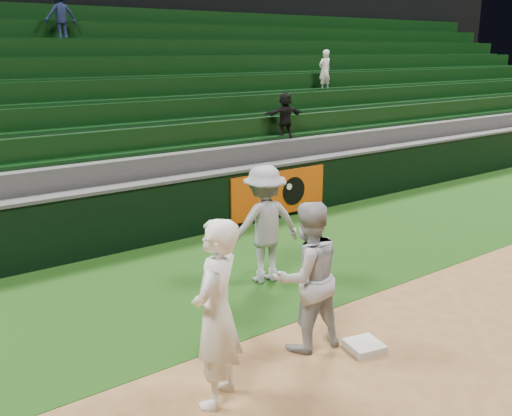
{
  "coord_description": "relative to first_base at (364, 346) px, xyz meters",
  "views": [
    {
      "loc": [
        -4.78,
        -4.62,
        3.7
      ],
      "look_at": [
        0.34,
        2.3,
        1.3
      ],
      "focal_mm": 40.0,
      "sensor_mm": 36.0,
      "label": 1
    }
  ],
  "objects": [
    {
      "name": "ground",
      "position": [
        -0.22,
        0.2,
        -0.05
      ],
      "size": [
        70.0,
        70.0,
        0.0
      ],
      "primitive_type": "plane",
      "color": "brown",
      "rests_on": "ground"
    },
    {
      "name": "first_baseman",
      "position": [
        -2.1,
        0.2,
        0.99
      ],
      "size": [
        0.9,
        0.83,
        2.07
      ],
      "primitive_type": "imported",
      "rotation": [
        0.0,
        0.0,
        3.74
      ],
      "color": "white",
      "rests_on": "ground"
    },
    {
      "name": "first_base",
      "position": [
        0.0,
        0.0,
        0.0
      ],
      "size": [
        0.5,
        0.5,
        0.09
      ],
      "primitive_type": "cube",
      "rotation": [
        0.0,
        0.0,
        -0.21
      ],
      "color": "silver",
      "rests_on": "ground"
    },
    {
      "name": "foul_grass",
      "position": [
        -0.22,
        3.2,
        -0.04
      ],
      "size": [
        36.0,
        4.2,
        0.01
      ],
      "primitive_type": "cube",
      "color": "black",
      "rests_on": "ground"
    },
    {
      "name": "stadium_seating",
      "position": [
        -0.22,
        9.17,
        1.65
      ],
      "size": [
        36.0,
        5.95,
        5.15
      ],
      "color": "#38383A",
      "rests_on": "ground"
    },
    {
      "name": "field_wall",
      "position": [
        -0.19,
        5.4,
        0.59
      ],
      "size": [
        36.0,
        0.45,
        1.25
      ],
      "color": "black",
      "rests_on": "ground"
    },
    {
      "name": "baserunner",
      "position": [
        -0.55,
        0.52,
        0.92
      ],
      "size": [
        1.04,
        0.87,
        1.93
      ],
      "primitive_type": "imported",
      "rotation": [
        0.0,
        0.0,
        2.99
      ],
      "color": "#A2A6AD",
      "rests_on": "ground"
    },
    {
      "name": "base_coach",
      "position": [
        0.34,
        2.56,
        0.93
      ],
      "size": [
        1.36,
        0.93,
        1.93
      ],
      "primitive_type": "imported",
      "rotation": [
        0.0,
        0.0,
        2.96
      ],
      "color": "#91949D",
      "rests_on": "foul_grass"
    }
  ]
}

